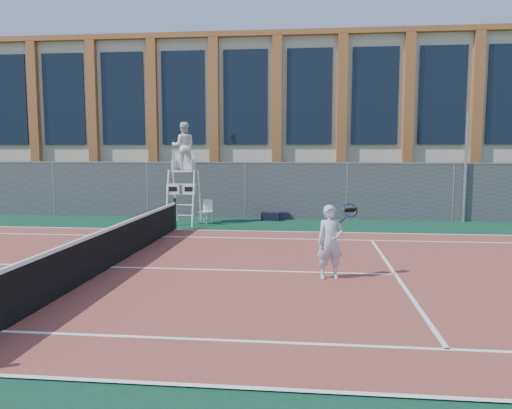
# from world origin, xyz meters

# --- Properties ---
(ground) EXTENTS (120.00, 120.00, 0.00)m
(ground) POSITION_xyz_m (0.00, 0.00, 0.00)
(ground) COLOR #233814
(apron) EXTENTS (36.00, 20.00, 0.01)m
(apron) POSITION_xyz_m (0.00, 1.00, 0.01)
(apron) COLOR #0C3624
(apron) RESTS_ON ground
(tennis_court) EXTENTS (23.77, 10.97, 0.02)m
(tennis_court) POSITION_xyz_m (0.00, 0.00, 0.02)
(tennis_court) COLOR brown
(tennis_court) RESTS_ON apron
(tennis_net) EXTENTS (0.10, 11.30, 1.10)m
(tennis_net) POSITION_xyz_m (0.00, 0.00, 0.54)
(tennis_net) COLOR black
(tennis_net) RESTS_ON ground
(fence) EXTENTS (40.00, 0.06, 2.20)m
(fence) POSITION_xyz_m (0.00, 8.80, 1.10)
(fence) COLOR #595E60
(fence) RESTS_ON ground
(hedge) EXTENTS (40.00, 1.40, 2.20)m
(hedge) POSITION_xyz_m (0.00, 10.00, 1.10)
(hedge) COLOR black
(hedge) RESTS_ON ground
(building) EXTENTS (45.00, 10.60, 8.22)m
(building) POSITION_xyz_m (0.00, 17.95, 4.15)
(building) COLOR beige
(building) RESTS_ON ground
(steel_pole) EXTENTS (0.12, 0.12, 4.10)m
(steel_pole) POSITION_xyz_m (10.38, 8.70, 2.05)
(steel_pole) COLOR #9EA0A5
(steel_pole) RESTS_ON ground
(umpire_chair) EXTENTS (1.05, 1.62, 3.76)m
(umpire_chair) POSITION_xyz_m (-0.03, 7.05, 2.75)
(umpire_chair) COLOR white
(umpire_chair) RESTS_ON ground
(plastic_chair) EXTENTS (0.54, 0.54, 0.89)m
(plastic_chair) POSITION_xyz_m (0.76, 7.20, 0.53)
(plastic_chair) COLOR silver
(plastic_chair) RESTS_ON apron
(sports_bag_near) EXTENTS (0.72, 0.33, 0.30)m
(sports_bag_near) POSITION_xyz_m (3.05, 8.21, 0.16)
(sports_bag_near) COLOR black
(sports_bag_near) RESTS_ON apron
(sports_bag_far) EXTENTS (0.69, 0.32, 0.27)m
(sports_bag_far) POSITION_xyz_m (3.40, 8.60, 0.14)
(sports_bag_far) COLOR black
(sports_bag_far) RESTS_ON apron
(tennis_player) EXTENTS (0.92, 0.66, 1.57)m
(tennis_player) POSITION_xyz_m (4.98, -0.48, 0.81)
(tennis_player) COLOR silver
(tennis_player) RESTS_ON tennis_court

